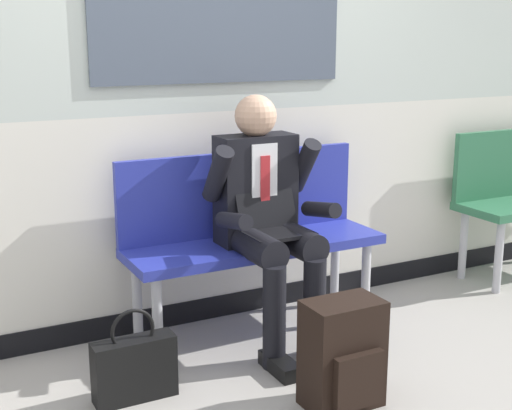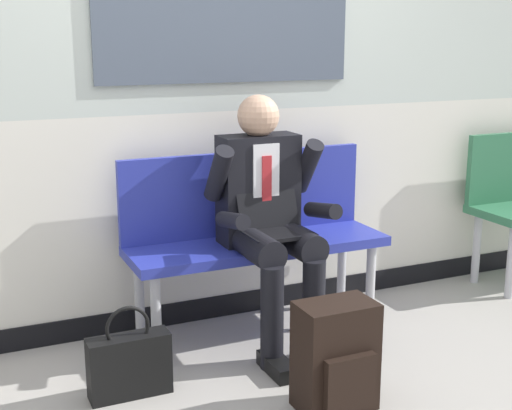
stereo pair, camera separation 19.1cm
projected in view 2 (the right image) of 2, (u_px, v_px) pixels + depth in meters
ground_plane at (248, 365)px, 3.40m from camera, size 18.00×18.00×0.00m
station_wall at (195, 58)px, 3.67m from camera, size 5.19×0.16×2.85m
bench_with_person at (252, 227)px, 3.71m from camera, size 1.35×0.42×0.94m
person_seated at (269, 215)px, 3.51m from camera, size 0.57×0.70×1.25m
backpack at (336, 357)px, 2.96m from camera, size 0.33×0.24×0.47m
handbag at (129, 364)px, 3.09m from camera, size 0.36×0.12×0.41m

